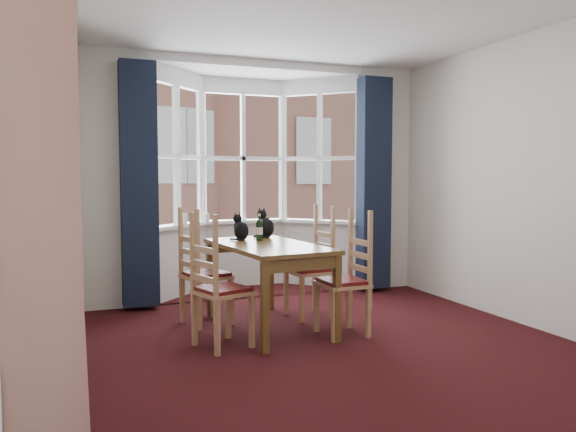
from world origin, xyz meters
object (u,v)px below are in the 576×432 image
chair_left_far (198,277)px  candle_short (193,220)px  chair_left_near (213,293)px  cat_left (241,229)px  chair_right_near (351,283)px  candle_tall (185,219)px  candle_extra (207,218)px  dining_table (268,254)px  wine_bottle (259,229)px  chair_right_far (316,270)px  cat_right (265,226)px

chair_left_far → candle_short: 1.50m
chair_left_near → cat_left: (0.49, 0.88, 0.44)m
chair_right_near → candle_tall: bearing=117.3°
candle_short → candle_extra: bearing=6.3°
chair_left_far → candle_tall: candle_tall is taller
candle_short → candle_extra: (0.18, 0.02, 0.01)m
dining_table → chair_left_near: 0.81m
chair_right_near → wine_bottle: (-0.64, 0.74, 0.45)m
cat_left → candle_extra: size_ratio=2.35×
chair_left_far → wine_bottle: bearing=-4.7°
cat_left → candle_extra: bearing=92.2°
chair_right_near → chair_right_far: (-0.02, 0.74, 0.00)m
candle_short → cat_left: bearing=-80.0°
candle_tall → chair_left_near: bearing=-94.1°
candle_short → chair_left_near: bearing=-96.6°
wine_bottle → candle_short: 1.51m
chair_right_near → cat_right: size_ratio=2.91×
chair_left_near → cat_left: bearing=61.1°
cat_left → candle_extra: cat_left is taller
dining_table → cat_left: cat_left is taller
dining_table → cat_left: size_ratio=5.55×
candle_tall → candle_extra: bearing=10.1°
chair_left_far → chair_right_far: (1.23, -0.05, 0.00)m
chair_right_near → wine_bottle: 1.07m
chair_right_near → candle_tall: (-1.12, 2.17, 0.46)m
candle_tall → candle_short: size_ratio=1.36×
wine_bottle → chair_left_near: bearing=-130.8°
dining_table → wine_bottle: (0.01, 0.28, 0.21)m
candle_short → wine_bottle: bearing=-75.4°
chair_right_far → candle_short: bearing=124.2°
chair_left_near → cat_left: cat_left is taller
chair_left_far → chair_right_near: bearing=-32.3°
dining_table → chair_right_far: (0.62, 0.28, -0.23)m
cat_left → candle_short: (-0.23, 1.32, 0.01)m
dining_table → chair_right_far: 0.72m
chair_right_near → candle_extra: size_ratio=7.78×
chair_left_near → candle_tall: bearing=85.9°
chair_right_near → cat_left: 1.26m
chair_right_far → cat_left: 0.89m
candle_extra → cat_right: bearing=-73.9°
chair_right_far → candle_short: size_ratio=9.75×
chair_left_near → wine_bottle: bearing=49.2°
wine_bottle → candle_tall: size_ratio=2.06×
chair_right_near → candle_short: candle_short is taller
chair_left_far → candle_extra: size_ratio=7.78×
chair_left_near → chair_left_far: size_ratio=1.00×
chair_right_near → chair_left_far: bearing=147.7°
dining_table → candle_extra: size_ratio=13.05×
cat_left → candle_extra: (-0.05, 1.34, 0.02)m
chair_left_far → cat_left: (0.46, 0.10, 0.44)m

